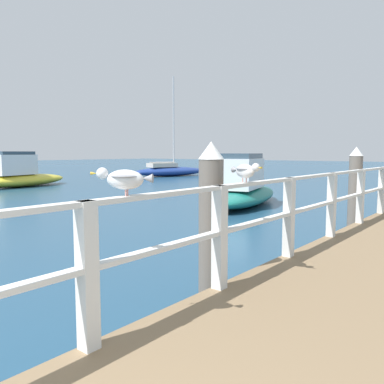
{
  "coord_description": "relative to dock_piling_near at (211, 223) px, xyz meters",
  "views": [
    {
      "loc": [
        0.71,
        0.79,
        1.74
      ],
      "look_at": [
        -4.45,
        7.18,
        0.91
      ],
      "focal_mm": 36.83,
      "sensor_mm": 36.0,
      "label": 1
    }
  ],
  "objects": [
    {
      "name": "dock_piling_near",
      "position": [
        0.0,
        0.0,
        0.0
      ],
      "size": [
        0.29,
        0.29,
        1.86
      ],
      "color": "#6B6056",
      "rests_on": "ground_plane"
    },
    {
      "name": "dock_piling_far",
      "position": [
        0.0,
        5.35,
        0.0
      ],
      "size": [
        0.29,
        0.29,
        1.86
      ],
      "color": "#6B6056",
      "rests_on": "ground_plane"
    },
    {
      "name": "seagull_foreground",
      "position": [
        0.37,
        -1.61,
        0.61
      ],
      "size": [
        0.42,
        0.3,
        0.21
      ],
      "rotation": [
        0.0,
        0.0,
        2.14
      ],
      "color": "white",
      "rests_on": "pier_railing"
    },
    {
      "name": "seagull_background",
      "position": [
        0.39,
        0.1,
        0.61
      ],
      "size": [
        0.46,
        0.24,
        0.21
      ],
      "rotation": [
        0.0,
        0.0,
        4.36
      ],
      "color": "white",
      "rests_on": "pier_railing"
    },
    {
      "name": "boat_0",
      "position": [
        -16.71,
        6.41,
        -0.35
      ],
      "size": [
        2.84,
        5.52,
        1.79
      ],
      "rotation": [
        0.0,
        0.0,
        3.35
      ],
      "color": "gold",
      "rests_on": "ground_plane"
    },
    {
      "name": "boat_2",
      "position": [
        -16.82,
        17.89,
        -0.53
      ],
      "size": [
        3.33,
        6.07,
        7.21
      ],
      "rotation": [
        0.0,
        0.0,
        -0.28
      ],
      "color": "navy",
      "rests_on": "ground_plane"
    },
    {
      "name": "boat_3",
      "position": [
        -4.14,
        7.5,
        -0.37
      ],
      "size": [
        3.0,
        5.39,
        1.71
      ],
      "rotation": [
        0.0,
        0.0,
        3.43
      ],
      "color": "#197266",
      "rests_on": "ground_plane"
    }
  ]
}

